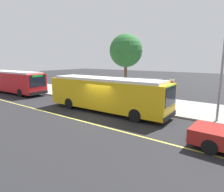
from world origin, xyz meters
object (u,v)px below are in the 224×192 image
Objects in this scene: pedestrian_commuter at (141,97)px; route_sign_post at (171,91)px; transit_bus_main at (106,93)px; waiting_bench at (149,98)px; transit_bus_second at (15,81)px.

route_sign_post is at bearing -1.58° from pedestrian_commuter.
route_sign_post is at bearing 28.76° from transit_bus_main.
pedestrian_commuter is at bearing 178.42° from route_sign_post.
pedestrian_commuter is (0.19, -2.09, 0.48)m from waiting_bench.
transit_bus_second is 3.77× the size of route_sign_post.
route_sign_post is 1.66× the size of pedestrian_commuter.
pedestrian_commuter is at bearing -84.89° from waiting_bench.
transit_bus_main reaches higher than waiting_bench.
transit_bus_main is at bearing -125.94° from pedestrian_commuter.
waiting_bench is at bearing 69.78° from transit_bus_main.
pedestrian_commuter reaches higher than waiting_bench.
route_sign_post is 2.92m from pedestrian_commuter.
route_sign_post is (4.74, 2.60, 0.34)m from transit_bus_main.
transit_bus_main is 5.17m from waiting_bench.
route_sign_post is (2.98, -2.16, 1.32)m from waiting_bench.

